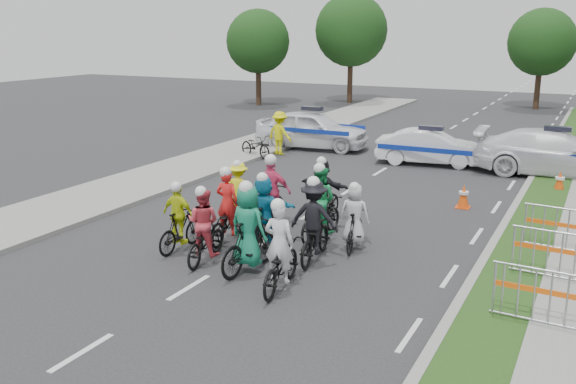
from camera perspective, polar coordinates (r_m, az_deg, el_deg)
The scene contains 29 objects.
ground at distance 13.33m, azimuth -8.79°, elevation -8.41°, with size 90.00×90.00×0.00m, color #28282B.
curb_right at distance 15.93m, azimuth 17.55°, elevation -4.84°, with size 0.20×60.00×0.12m, color gray.
grass_strip at distance 15.85m, azimuth 20.04°, elevation -5.17°, with size 1.20×60.00×0.11m, color #204415.
sidewalk_left at distance 20.92m, azimuth -15.48°, elevation -0.10°, with size 3.00×60.00×0.13m, color gray.
rider_0 at distance 12.88m, azimuth -0.71°, elevation -6.03°, with size 0.89×1.95×1.92m.
rider_1 at distance 13.77m, azimuth -3.52°, elevation -4.00°, with size 0.91×1.99×2.04m.
rider_2 at distance 14.48m, azimuth -7.45°, elevation -3.67°, with size 0.84×1.81×1.78m.
rider_3 at distance 15.28m, azimuth -9.60°, elevation -2.81°, with size 0.86×1.63×1.70m.
rider_4 at distance 14.43m, azimuth 2.35°, elevation -3.22°, with size 1.16×2.00×1.97m.
rider_5 at distance 15.27m, azimuth -2.13°, elevation -2.13°, with size 1.53×1.82×1.86m.
rider_6 at distance 15.83m, azimuth -5.31°, elevation -2.17°, with size 0.76×1.89×1.89m.
rider_7 at distance 15.23m, azimuth 5.94°, elevation -2.74°, with size 0.75×1.63×1.66m.
rider_8 at distance 15.95m, azimuth 2.88°, elevation -1.65°, with size 0.86×1.96×1.95m.
rider_9 at distance 16.55m, azimuth -1.41°, elevation -0.83°, with size 1.08×2.00×2.03m.
rider_10 at distance 17.46m, azimuth -4.36°, elevation -0.43°, with size 1.02×1.74×1.70m.
rider_11 at distance 17.28m, azimuth 3.05°, elevation -0.21°, with size 1.50×1.78×1.82m.
police_car_0 at distance 27.89m, azimuth 2.15°, elevation 5.58°, with size 1.96×4.87×1.66m, color white.
police_car_1 at distance 25.20m, azimuth 12.51°, elevation 3.91°, with size 1.41×4.04×1.33m, color white.
police_car_2 at distance 24.59m, azimuth 22.68°, elevation 3.19°, with size 2.25×5.53×1.60m, color white.
marshal_hiviz at distance 26.53m, azimuth -0.73°, elevation 5.26°, with size 1.15×0.66×1.78m, color yellow.
barrier_0 at distance 12.08m, azimuth 22.27°, elevation -8.97°, with size 2.00×0.50×1.12m, color #A5A8AD, non-canonical shape.
barrier_1 at distance 14.29m, azimuth 23.09°, elevation -5.45°, with size 2.00×0.50×1.12m, color #A5A8AD, non-canonical shape.
barrier_2 at distance 16.11m, azimuth 23.59°, elevation -3.30°, with size 2.00×0.50×1.12m, color #A5A8AD, non-canonical shape.
cone_0 at distance 19.40m, azimuth 15.34°, elevation -0.38°, with size 0.40×0.40×0.70m.
cone_1 at distance 22.27m, azimuth 23.00°, elevation 0.86°, with size 0.40×0.40×0.70m.
parked_bike at distance 25.97m, azimuth -2.89°, elevation 4.10°, with size 0.62×1.78×0.94m, color black.
tree_0 at distance 43.49m, azimuth -2.68°, elevation 13.22°, with size 4.20×4.20×6.30m.
tree_3 at distance 44.97m, azimuth 5.64°, elevation 14.11°, with size 4.90×4.90×7.35m.
tree_4 at distance 44.15m, azimuth 21.64°, elevation 12.27°, with size 4.20×4.20×6.30m.
Camera 1 is at (7.24, -9.94, 5.15)m, focal length 40.00 mm.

